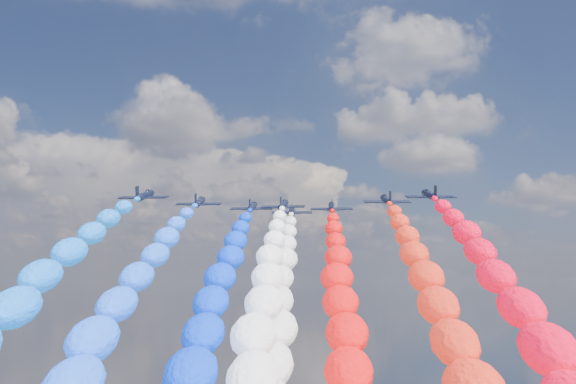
# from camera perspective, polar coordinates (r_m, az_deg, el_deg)

# --- Properties ---
(jet_0) EXTENTS (10.08, 13.44, 5.89)m
(jet_0) POSITION_cam_1_polar(r_m,az_deg,el_deg) (134.79, -12.11, -0.30)
(jet_0) COLOR black
(jet_1) EXTENTS (9.60, 13.10, 5.89)m
(jet_1) POSITION_cam_1_polar(r_m,az_deg,el_deg) (143.82, -7.55, -0.86)
(jet_1) COLOR black
(trail_1) EXTENTS (7.31, 116.39, 53.97)m
(trail_1) POSITION_cam_1_polar(r_m,az_deg,el_deg) (84.99, -15.05, -12.64)
(trail_1) COLOR #1D58FF
(jet_2) EXTENTS (9.81, 13.25, 5.89)m
(jet_2) POSITION_cam_1_polar(r_m,az_deg,el_deg) (151.56, -3.06, -1.27)
(jet_2) COLOR black
(trail_2) EXTENTS (7.31, 116.39, 53.97)m
(trail_2) POSITION_cam_1_polar(r_m,az_deg,el_deg) (91.64, -6.88, -12.47)
(trail_2) COLOR #062FDA
(jet_3) EXTENTS (10.33, 13.62, 5.89)m
(jet_3) POSITION_cam_1_polar(r_m,az_deg,el_deg) (147.72, -0.40, -1.11)
(jet_3) COLOR black
(trail_3) EXTENTS (7.31, 116.39, 53.97)m
(trail_3) POSITION_cam_1_polar(r_m,az_deg,el_deg) (87.45, -2.46, -12.75)
(trail_3) COLOR white
(jet_4) EXTENTS (9.97, 13.36, 5.89)m
(jet_4) POSITION_cam_1_polar(r_m,az_deg,el_deg) (159.78, 0.35, -1.61)
(jet_4) COLOR black
(trail_4) EXTENTS (7.31, 116.39, 53.97)m
(trail_4) POSITION_cam_1_polar(r_m,az_deg,el_deg) (99.48, -0.98, -12.14)
(trail_4) COLOR silver
(jet_5) EXTENTS (9.58, 13.09, 5.89)m
(jet_5) POSITION_cam_1_polar(r_m,az_deg,el_deg) (152.48, 3.74, -1.30)
(jet_5) COLOR black
(trail_5) EXTENTS (7.31, 116.39, 53.97)m
(trail_5) POSITION_cam_1_polar(r_m,az_deg,el_deg) (92.11, 4.65, -12.47)
(trail_5) COLOR red
(jet_6) EXTENTS (10.20, 13.53, 5.89)m
(jet_6) POSITION_cam_1_polar(r_m,az_deg,el_deg) (140.30, 8.38, -0.68)
(jet_6) COLOR black
(trail_6) EXTENTS (7.31, 116.39, 53.97)m
(trail_6) POSITION_cam_1_polar(r_m,az_deg,el_deg) (80.43, 13.14, -13.00)
(trail_6) COLOR red
(jet_7) EXTENTS (10.35, 13.63, 5.89)m
(jet_7) POSITION_cam_1_polar(r_m,az_deg,el_deg) (133.85, 11.96, -0.25)
(jet_7) COLOR black
(trail_7) EXTENTS (7.31, 116.39, 53.97)m
(trail_7) POSITION_cam_1_polar(r_m,az_deg,el_deg) (74.89, 20.14, -13.14)
(trail_7) COLOR #F60424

